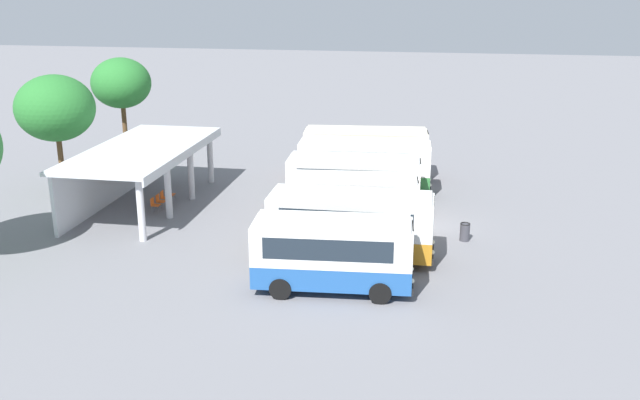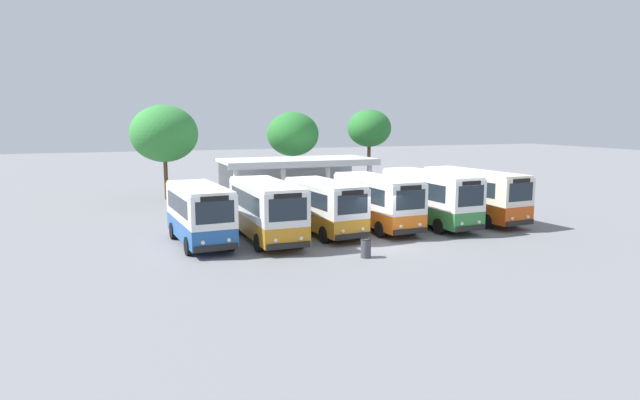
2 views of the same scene
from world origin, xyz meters
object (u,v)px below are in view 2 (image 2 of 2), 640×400
object	(u,v)px
city_bus_middle_cream	(324,205)
city_bus_far_end_green	(474,193)
waiting_chair_middle_seat	(304,197)
city_bus_fourth_amber	(377,200)
waiting_chair_end_by_column	(287,198)
litter_bin_apron	(366,248)
city_bus_second_in_row	(266,208)
city_bus_nearest_orange	(200,212)
waiting_chair_second_from_end	(296,197)
waiting_chair_fourth_seat	(312,197)
city_bus_fifth_blue	(429,196)

from	to	relation	value
city_bus_middle_cream	city_bus_far_end_green	xyz separation A→B (m)	(10.39, 0.52, 0.11)
waiting_chair_middle_seat	city_bus_fourth_amber	bearing A→B (deg)	-85.57
waiting_chair_end_by_column	litter_bin_apron	bearing A→B (deg)	-94.72
city_bus_second_in_row	city_bus_far_end_green	size ratio (longest dim) A/B	0.94
city_bus_nearest_orange	city_bus_fourth_amber	bearing A→B (deg)	2.64
waiting_chair_middle_seat	litter_bin_apron	world-z (taller)	litter_bin_apron
city_bus_fourth_amber	city_bus_middle_cream	bearing A→B (deg)	-173.61
waiting_chair_second_from_end	city_bus_second_in_row	bearing A→B (deg)	-115.36
waiting_chair_end_by_column	waiting_chair_second_from_end	bearing A→B (deg)	-2.31
city_bus_second_in_row	waiting_chair_fourth_seat	size ratio (longest dim) A/B	8.75
city_bus_fourth_amber	litter_bin_apron	world-z (taller)	city_bus_fourth_amber
city_bus_nearest_orange	city_bus_fifth_blue	bearing A→B (deg)	1.18
city_bus_second_in_row	waiting_chair_fourth_seat	world-z (taller)	city_bus_second_in_row
waiting_chair_middle_seat	litter_bin_apron	distance (m)	16.88
city_bus_nearest_orange	waiting_chair_fourth_seat	xyz separation A→B (m)	(10.23, 11.12, -1.18)
city_bus_nearest_orange	waiting_chair_fourth_seat	world-z (taller)	city_bus_nearest_orange
city_bus_nearest_orange	waiting_chair_middle_seat	distance (m)	14.75
city_bus_fifth_blue	city_bus_far_end_green	bearing A→B (deg)	5.31
city_bus_fifth_blue	waiting_chair_middle_seat	distance (m)	11.77
city_bus_nearest_orange	waiting_chair_second_from_end	size ratio (longest dim) A/B	7.75
city_bus_fifth_blue	city_bus_far_end_green	world-z (taller)	city_bus_fifth_blue
city_bus_second_in_row	waiting_chair_fourth_seat	distance (m)	13.32
city_bus_middle_cream	waiting_chair_fourth_seat	size ratio (longest dim) A/B	7.76
city_bus_fourth_amber	waiting_chair_end_by_column	size ratio (longest dim) A/B	8.57
city_bus_middle_cream	waiting_chair_middle_seat	bearing A→B (deg)	76.63
waiting_chair_end_by_column	waiting_chair_fourth_seat	size ratio (longest dim) A/B	1.00
city_bus_second_in_row	city_bus_fifth_blue	world-z (taller)	city_bus_fifth_blue
city_bus_middle_cream	city_bus_fourth_amber	xyz separation A→B (m)	(3.46, 0.39, 0.05)
city_bus_far_end_green	litter_bin_apron	size ratio (longest dim) A/B	8.93
city_bus_nearest_orange	city_bus_far_end_green	bearing A→B (deg)	2.01
city_bus_second_in_row	waiting_chair_second_from_end	xyz separation A→B (m)	(5.42, 11.44, -1.22)
city_bus_far_end_green	waiting_chair_second_from_end	distance (m)	13.56
city_bus_fourth_amber	city_bus_far_end_green	xyz separation A→B (m)	(6.92, 0.13, 0.05)
city_bus_nearest_orange	city_bus_fourth_amber	world-z (taller)	city_bus_fourth_amber
city_bus_middle_cream	waiting_chair_end_by_column	size ratio (longest dim) A/B	7.76
city_bus_far_end_green	city_bus_fourth_amber	bearing A→B (deg)	-178.94
waiting_chair_second_from_end	waiting_chair_middle_seat	distance (m)	0.68
city_bus_second_in_row	city_bus_fourth_amber	size ratio (longest dim) A/B	1.02
waiting_chair_end_by_column	waiting_chair_fourth_seat	xyz separation A→B (m)	(2.02, -0.06, 0.00)
city_bus_second_in_row	city_bus_fourth_amber	bearing A→B (deg)	6.26
waiting_chair_second_from_end	city_bus_nearest_orange	bearing A→B (deg)	-128.52
waiting_chair_middle_seat	waiting_chair_fourth_seat	bearing A→B (deg)	-4.29
waiting_chair_end_by_column	waiting_chair_second_from_end	distance (m)	0.68
city_bus_second_in_row	waiting_chair_middle_seat	bearing A→B (deg)	61.98
city_bus_far_end_green	waiting_chair_end_by_column	bearing A→B (deg)	130.71
waiting_chair_fourth_seat	city_bus_second_in_row	bearing A→B (deg)	-120.70
city_bus_fifth_blue	city_bus_far_end_green	distance (m)	3.48
city_bus_second_in_row	city_bus_middle_cream	xyz separation A→B (m)	(3.46, 0.37, -0.08)
city_bus_fourth_amber	waiting_chair_middle_seat	distance (m)	10.79
waiting_chair_second_from_end	waiting_chair_middle_seat	world-z (taller)	same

